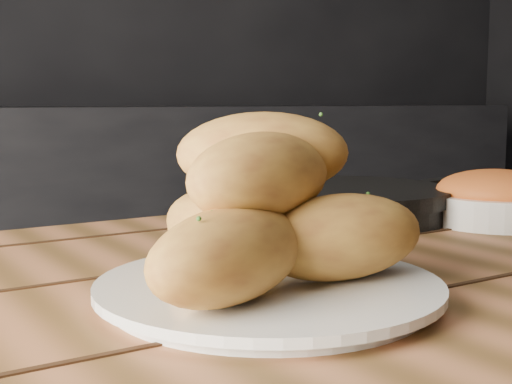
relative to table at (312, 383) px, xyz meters
name	(u,v)px	position (x,y,z in m)	size (l,w,h in m)	color
counter	(125,253)	(0.41, 1.51, -0.19)	(2.80, 0.60, 0.90)	black
table	(312,383)	(0.00, 0.00, 0.00)	(1.41, 0.81, 0.75)	#9F623B
plate	(269,291)	(-0.09, -0.05, 0.12)	(0.29, 0.29, 0.02)	silver
bread_rolls	(265,210)	(-0.09, -0.05, 0.18)	(0.29, 0.25, 0.14)	gold
skillet	(340,202)	(0.24, 0.25, 0.13)	(0.45, 0.31, 0.05)	black
bowl	(497,199)	(0.39, 0.10, 0.14)	(0.19, 0.19, 0.07)	white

